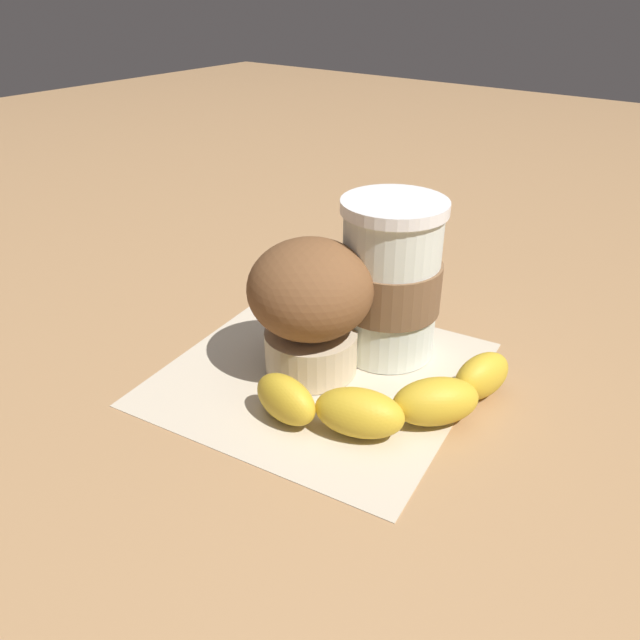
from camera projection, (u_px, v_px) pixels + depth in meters
ground_plane at (320, 373)px, 0.53m from camera, size 3.00×3.00×0.00m
paper_napkin at (320, 373)px, 0.53m from camera, size 0.28×0.28×0.00m
coffee_cup at (390, 281)px, 0.53m from camera, size 0.09×0.09×0.14m
muffin at (309, 303)px, 0.51m from camera, size 0.10×0.10×0.12m
banana at (392, 399)px, 0.47m from camera, size 0.17×0.16×0.04m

